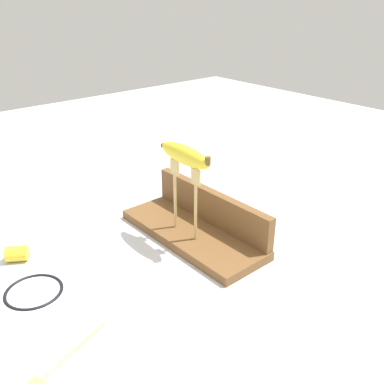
{
  "coord_description": "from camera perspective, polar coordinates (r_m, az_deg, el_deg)",
  "views": [
    {
      "loc": [
        0.68,
        -0.58,
        0.54
      ],
      "look_at": [
        0.0,
        0.0,
        0.12
      ],
      "focal_mm": 40.15,
      "sensor_mm": 36.0,
      "label": 1
    }
  ],
  "objects": [
    {
      "name": "banana_raised_center",
      "position": [
        0.94,
        -0.97,
        4.96
      ],
      "size": [
        0.17,
        0.04,
        0.04
      ],
      "color": "yellow",
      "rests_on": "fork_stand_center"
    },
    {
      "name": "ground_plane",
      "position": [
        1.04,
        0.0,
        -6.05
      ],
      "size": [
        3.0,
        3.0,
        0.0
      ],
      "primitive_type": "plane",
      "color": "silver"
    },
    {
      "name": "fork_fallen_near",
      "position": [
        0.77,
        -17.68,
        -21.13
      ],
      "size": [
        0.07,
        0.18,
        0.01
      ],
      "color": "tan",
      "rests_on": "ground"
    },
    {
      "name": "board_backstop",
      "position": [
        1.05,
        2.62,
        -1.91
      ],
      "size": [
        0.38,
        0.02,
        0.08
      ],
      "primitive_type": "cube",
      "color": "brown",
      "rests_on": "wooden_board"
    },
    {
      "name": "fork_stand_center",
      "position": [
        0.97,
        -0.93,
        -0.08
      ],
      "size": [
        0.1,
        0.01,
        0.17
      ],
      "color": "tan",
      "rests_on": "wooden_board"
    },
    {
      "name": "banana_chunk_near",
      "position": [
        1.03,
        -22.3,
        -7.57
      ],
      "size": [
        0.05,
        0.06,
        0.03
      ],
      "color": "yellow",
      "rests_on": "ground"
    },
    {
      "name": "wire_coil",
      "position": [
        0.93,
        -20.32,
        -12.16
      ],
      "size": [
        0.11,
        0.11,
        0.01
      ],
      "primitive_type": "torus",
      "color": "black",
      "rests_on": "ground"
    },
    {
      "name": "wooden_board",
      "position": [
        1.04,
        0.0,
        -5.54
      ],
      "size": [
        0.38,
        0.15,
        0.02
      ],
      "primitive_type": "cube",
      "color": "brown",
      "rests_on": "ground"
    }
  ]
}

